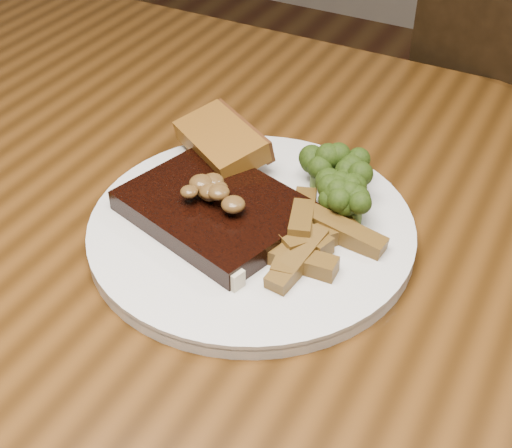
# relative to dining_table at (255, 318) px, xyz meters

# --- Properties ---
(dining_table) EXTENTS (1.60, 0.90, 0.75)m
(dining_table) POSITION_rel_dining_table_xyz_m (0.00, 0.00, 0.00)
(dining_table) COLOR #48290E
(dining_table) RESTS_ON ground
(plate) EXTENTS (0.37, 0.37, 0.01)m
(plate) POSITION_rel_dining_table_xyz_m (-0.01, 0.02, 0.10)
(plate) COLOR silver
(plate) RESTS_ON dining_table
(steak) EXTENTS (0.19, 0.17, 0.02)m
(steak) POSITION_rel_dining_table_xyz_m (-0.05, 0.01, 0.12)
(steak) COLOR black
(steak) RESTS_ON plate
(steak_bone) EXTENTS (0.14, 0.05, 0.02)m
(steak_bone) POSITION_rel_dining_table_xyz_m (-0.05, -0.05, 0.11)
(steak_bone) COLOR beige
(steak_bone) RESTS_ON plate
(mushroom_pile) EXTENTS (0.06, 0.06, 0.03)m
(mushroom_pile) POSITION_rel_dining_table_xyz_m (-0.05, 0.01, 0.14)
(mushroom_pile) COLOR #553C1A
(mushroom_pile) RESTS_ON steak
(garlic_bread) EXTENTS (0.12, 0.10, 0.02)m
(garlic_bread) POSITION_rel_dining_table_xyz_m (-0.09, 0.09, 0.12)
(garlic_bread) COLOR brown
(garlic_bread) RESTS_ON plate
(potato_wedges) EXTENTS (0.10, 0.10, 0.02)m
(potato_wedges) POSITION_rel_dining_table_xyz_m (0.05, 0.01, 0.12)
(potato_wedges) COLOR brown
(potato_wedges) RESTS_ON plate
(broccoli_cluster) EXTENTS (0.08, 0.08, 0.04)m
(broccoli_cluster) POSITION_rel_dining_table_xyz_m (0.05, 0.09, 0.12)
(broccoli_cluster) COLOR #283D0D
(broccoli_cluster) RESTS_ON plate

